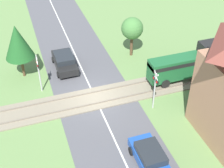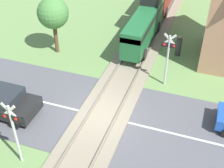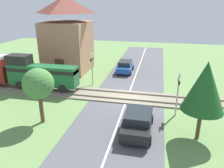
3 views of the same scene
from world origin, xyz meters
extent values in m
plane|color=#66894C|center=(0.00, 0.00, 0.00)|extent=(60.00, 60.00, 0.00)
cube|color=#515156|center=(0.00, 0.00, 0.01)|extent=(48.00, 6.40, 0.02)
cube|color=silver|center=(0.00, 0.00, 0.02)|extent=(48.00, 0.12, 0.00)
cube|color=gray|center=(0.00, 0.00, 0.06)|extent=(2.80, 48.00, 0.12)
cube|color=slate|center=(-0.72, 0.00, 0.18)|extent=(0.10, 48.00, 0.12)
cube|color=slate|center=(0.72, 0.00, 0.18)|extent=(0.10, 48.00, 0.12)
cube|color=#1E6033|center=(0.00, 8.17, 1.57)|extent=(1.35, 6.79, 1.90)
cube|color=black|center=(0.00, 8.17, 2.09)|extent=(1.37, 6.79, 0.36)
cylinder|color=black|center=(-0.72, 6.00, 0.62)|extent=(0.14, 0.76, 0.76)
cylinder|color=black|center=(0.72, 6.00, 0.62)|extent=(0.14, 0.76, 0.76)
cylinder|color=black|center=(-0.72, 10.35, 0.62)|extent=(0.14, 0.76, 0.76)
cylinder|color=black|center=(0.72, 10.35, 0.62)|extent=(0.14, 0.76, 0.76)
cylinder|color=black|center=(-0.72, 13.26, 0.62)|extent=(0.14, 0.76, 0.76)
cylinder|color=black|center=(0.72, 13.26, 0.62)|extent=(0.14, 0.76, 0.76)
cube|color=black|center=(-5.28, -1.44, 0.63)|extent=(4.00, 1.77, 0.66)
cylinder|color=black|center=(-3.98, -0.55, 0.30)|extent=(0.60, 0.18, 0.60)
cylinder|color=black|center=(-3.98, -2.33, 0.30)|extent=(0.60, 0.18, 0.60)
cylinder|color=#B7B7B7|center=(-2.50, -4.03, 1.67)|extent=(0.12, 0.12, 3.34)
cube|color=black|center=(-2.50, -4.03, 2.74)|extent=(0.90, 0.08, 0.28)
sphere|color=red|center=(-2.77, -4.03, 2.74)|extent=(0.18, 0.18, 0.18)
sphere|color=red|center=(-2.23, -4.03, 2.74)|extent=(0.18, 0.18, 0.18)
cube|color=silver|center=(-2.50, -4.03, 3.09)|extent=(0.72, 0.04, 0.72)
cube|color=silver|center=(-2.50, -4.03, 3.09)|extent=(0.72, 0.04, 0.72)
cylinder|color=#B7B7B7|center=(2.50, 4.03, 1.67)|extent=(0.12, 0.12, 3.34)
cube|color=black|center=(2.50, 4.03, 2.74)|extent=(0.90, 0.08, 0.28)
sphere|color=red|center=(2.77, 4.03, 2.74)|extent=(0.18, 0.18, 0.18)
sphere|color=red|center=(2.23, 4.03, 2.74)|extent=(0.18, 0.18, 0.18)
cube|color=silver|center=(2.50, 4.03, 3.09)|extent=(0.72, 0.04, 0.72)
cube|color=silver|center=(2.50, 4.03, 3.09)|extent=(0.72, 0.04, 0.72)
cube|color=#472D1E|center=(4.21, 8.43, 1.05)|extent=(0.06, 1.10, 2.10)
cylinder|color=#333338|center=(2.67, 7.69, 0.65)|extent=(0.38, 0.38, 1.30)
sphere|color=#936B4C|center=(2.67, 7.69, 1.41)|extent=(0.24, 0.24, 0.24)
cylinder|color=brown|center=(-5.51, 5.32, 1.02)|extent=(0.28, 0.28, 2.04)
sphere|color=#477F3D|center=(-5.51, 5.32, 2.93)|extent=(2.10, 2.10, 2.10)
camera|label=1|loc=(19.17, -5.07, 16.51)|focal=50.00mm
camera|label=2|loc=(4.57, -11.53, 11.50)|focal=50.00mm
camera|label=3|loc=(-17.88, -2.45, 8.04)|focal=35.00mm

